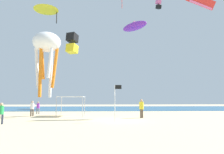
% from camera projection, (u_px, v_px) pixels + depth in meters
% --- Properties ---
extents(ground, '(110.00, 110.00, 0.10)m').
position_uv_depth(ground, '(118.00, 121.00, 18.61)').
color(ground, beige).
extents(ocean_strip, '(110.00, 22.38, 0.03)m').
position_uv_depth(ocean_strip, '(109.00, 108.00, 43.66)').
color(ocean_strip, '#28608C').
rests_on(ocean_strip, ground).
extents(canopy_tent, '(2.87, 2.86, 2.22)m').
position_uv_depth(canopy_tent, '(72.00, 97.00, 23.68)').
color(canopy_tent, '#B2B2B7').
rests_on(canopy_tent, ground).
extents(person_near_tent, '(0.42, 0.38, 1.58)m').
position_uv_depth(person_near_tent, '(38.00, 107.00, 26.92)').
color(person_near_tent, slate).
rests_on(person_near_tent, ground).
extents(person_leftmost, '(0.46, 0.46, 1.92)m').
position_uv_depth(person_leftmost, '(141.00, 107.00, 21.11)').
color(person_leftmost, brown).
rests_on(person_leftmost, ground).
extents(person_central, '(0.43, 0.39, 1.63)m').
position_uv_depth(person_central, '(1.00, 112.00, 15.88)').
color(person_central, '#33384C').
rests_on(person_central, ground).
extents(person_rightmost, '(0.41, 0.42, 1.72)m').
position_uv_depth(person_rightmost, '(32.00, 107.00, 23.20)').
color(person_rightmost, brown).
rests_on(person_rightmost, ground).
extents(banner_flag, '(0.61, 0.06, 3.14)m').
position_uv_depth(banner_flag, '(116.00, 99.00, 17.84)').
color(banner_flag, silver).
rests_on(banner_flag, ground).
extents(kite_box_black, '(1.85, 1.93, 3.06)m').
position_uv_depth(kite_box_black, '(72.00, 43.00, 30.99)').
color(kite_box_black, black).
extents(kite_inflatable_purple, '(6.33, 6.49, 2.70)m').
position_uv_depth(kite_inflatable_purple, '(134.00, 26.00, 47.32)').
color(kite_inflatable_purple, purple).
extents(kite_delta_yellow, '(5.71, 5.73, 3.77)m').
position_uv_depth(kite_delta_yellow, '(46.00, 8.00, 40.52)').
color(kite_delta_yellow, yellow).
extents(kite_parafoil_red, '(3.82, 0.69, 2.31)m').
position_uv_depth(kite_parafoil_red, '(201.00, 1.00, 26.12)').
color(kite_parafoil_red, red).
extents(kite_octopus_white, '(4.49, 4.49, 7.53)m').
position_uv_depth(kite_octopus_white, '(47.00, 46.00, 23.90)').
color(kite_octopus_white, white).
extents(kite_box_pink, '(1.24, 1.32, 2.06)m').
position_uv_depth(kite_box_pink, '(158.00, 4.00, 44.62)').
color(kite_box_pink, pink).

